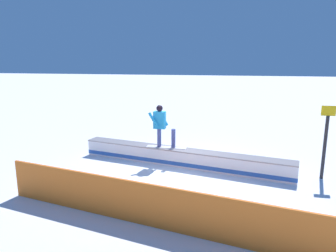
% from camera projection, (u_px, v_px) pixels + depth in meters
% --- Properties ---
extents(ground_plane, '(120.00, 120.00, 0.00)m').
position_uv_depth(ground_plane, '(181.00, 166.00, 10.76)').
color(ground_plane, white).
extents(grind_box, '(7.39, 2.08, 0.59)m').
position_uv_depth(grind_box, '(182.00, 158.00, 10.70)').
color(grind_box, white).
rests_on(grind_box, ground_plane).
extents(snowboarder, '(1.41, 0.42, 1.48)m').
position_uv_depth(snowboarder, '(161.00, 124.00, 10.72)').
color(snowboarder, silver).
rests_on(snowboarder, grind_box).
extents(safety_fence, '(7.84, 1.71, 0.98)m').
position_uv_depth(safety_fence, '(152.00, 206.00, 6.77)').
color(safety_fence, orange).
rests_on(safety_fence, ground_plane).
extents(trail_marker, '(0.40, 0.10, 2.26)m').
position_uv_depth(trail_marker, '(325.00, 141.00, 9.37)').
color(trail_marker, '#262628').
rests_on(trail_marker, ground_plane).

